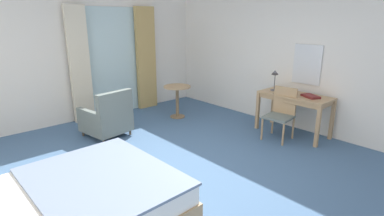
# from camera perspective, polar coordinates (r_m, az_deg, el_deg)

# --- Properties ---
(ground) EXTENTS (6.42, 7.08, 0.10)m
(ground) POSITION_cam_1_polar(r_m,az_deg,el_deg) (4.56, -2.14, -12.07)
(ground) COLOR #426084
(wall_back) EXTENTS (6.02, 0.12, 2.72)m
(wall_back) POSITION_cam_1_polar(r_m,az_deg,el_deg) (6.90, -20.21, 9.12)
(wall_back) COLOR silver
(wall_back) RESTS_ON ground
(wall_right) EXTENTS (0.12, 6.68, 2.72)m
(wall_right) POSITION_cam_1_polar(r_m,az_deg,el_deg) (6.35, 18.87, 8.68)
(wall_right) COLOR silver
(wall_right) RESTS_ON ground
(balcony_glass_door) EXTENTS (1.19, 0.02, 2.40)m
(balcony_glass_door) POSITION_cam_1_polar(r_m,az_deg,el_deg) (7.13, -14.73, 8.47)
(balcony_glass_door) COLOR silver
(balcony_glass_door) RESTS_ON ground
(curtain_panel_left) EXTENTS (0.42, 0.10, 2.42)m
(curtain_panel_left) POSITION_cam_1_polar(r_m,az_deg,el_deg) (6.71, -20.57, 7.58)
(curtain_panel_left) COLOR beige
(curtain_panel_left) RESTS_ON ground
(curtain_panel_right) EXTENTS (0.50, 0.10, 2.42)m
(curtain_panel_right) POSITION_cam_1_polar(r_m,az_deg,el_deg) (7.45, -8.74, 9.22)
(curtain_panel_right) COLOR tan
(curtain_panel_right) RESTS_ON ground
(bed) EXTENTS (2.19, 1.78, 1.11)m
(bed) POSITION_cam_1_polar(r_m,az_deg,el_deg) (3.46, -22.93, -17.45)
(bed) COLOR tan
(bed) RESTS_ON ground
(writing_desk) EXTENTS (0.61, 1.31, 0.78)m
(writing_desk) POSITION_cam_1_polar(r_m,az_deg,el_deg) (5.97, 18.93, 1.56)
(writing_desk) COLOR tan
(writing_desk) RESTS_ON ground
(desk_chair) EXTENTS (0.51, 0.50, 0.95)m
(desk_chair) POSITION_cam_1_polar(r_m,az_deg,el_deg) (5.71, 16.59, -0.60)
(desk_chair) COLOR slate
(desk_chair) RESTS_ON ground
(desk_lamp) EXTENTS (0.30, 0.23, 0.47)m
(desk_lamp) POSITION_cam_1_polar(r_m,az_deg,el_deg) (5.96, 15.46, 5.82)
(desk_lamp) COLOR #4C4C51
(desk_lamp) RESTS_ON writing_desk
(closed_book) EXTENTS (0.32, 0.38, 0.04)m
(closed_book) POSITION_cam_1_polar(r_m,az_deg,el_deg) (5.81, 21.60, 2.09)
(closed_book) COLOR maroon
(closed_book) RESTS_ON writing_desk
(armchair_by_window) EXTENTS (0.83, 0.87, 0.90)m
(armchair_by_window) POSITION_cam_1_polar(r_m,az_deg,el_deg) (5.83, -15.76, -1.95)
(armchair_by_window) COLOR slate
(armchair_by_window) RESTS_ON ground
(round_cafe_table) EXTENTS (0.60, 0.60, 0.72)m
(round_cafe_table) POSITION_cam_1_polar(r_m,az_deg,el_deg) (6.68, -2.83, 2.56)
(round_cafe_table) COLOR tan
(round_cafe_table) RESTS_ON ground
(wall_mirror) EXTENTS (0.02, 0.56, 0.74)m
(wall_mirror) POSITION_cam_1_polar(r_m,az_deg,el_deg) (6.14, 21.03, 7.74)
(wall_mirror) COLOR silver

